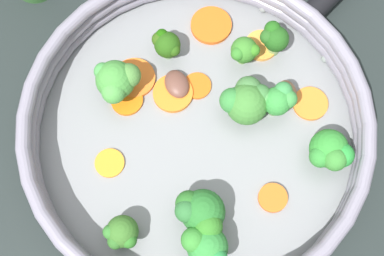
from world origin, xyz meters
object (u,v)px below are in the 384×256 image
object	(u,v)px
mushroom_piece_1	(173,84)
carrot_slice_0	(130,78)
carrot_slice_2	(123,100)
broccoli_floret_4	(242,100)
broccoli_floret_8	(240,51)
broccoli_floret_0	(270,38)
broccoli_floret_3	(163,44)
carrot_slice_8	(106,163)
broccoli_floret_5	(326,152)
carrot_slice_7	(207,25)
broccoli_floret_9	(275,99)
skillet	(192,134)
carrot_slice_4	(169,93)
carrot_slice_1	(258,45)
broccoli_floret_7	(196,213)
broccoli_floret_2	(112,81)
broccoli_floret_6	(117,233)
carrot_slice_6	(196,86)
broccoli_floret_1	(201,248)
mushroom_piece_0	(283,93)
carrot_slice_3	(306,103)
carrot_slice_5	(269,198)

from	to	relation	value
mushroom_piece_1	carrot_slice_0	bearing A→B (deg)	170.35
carrot_slice_2	broccoli_floret_4	world-z (taller)	broccoli_floret_4
broccoli_floret_8	broccoli_floret_0	bearing A→B (deg)	24.25
broccoli_floret_3	carrot_slice_8	bearing A→B (deg)	-113.34
carrot_slice_0	broccoli_floret_5	size ratio (longest dim) A/B	1.03
carrot_slice_0	carrot_slice_7	world-z (taller)	carrot_slice_7
broccoli_floret_4	broccoli_floret_9	size ratio (longest dim) A/B	1.21
skillet	carrot_slice_2	distance (m)	0.08
carrot_slice_4	broccoli_floret_9	bearing A→B (deg)	-7.72
mushroom_piece_1	carrot_slice_1	bearing A→B (deg)	28.74
broccoli_floret_7	broccoli_floret_3	bearing A→B (deg)	102.36
broccoli_floret_9	mushroom_piece_1	bearing A→B (deg)	167.12
skillet	broccoli_floret_2	bearing A→B (deg)	152.02
carrot_slice_0	broccoli_floret_6	bearing A→B (deg)	-90.00
carrot_slice_1	broccoli_floret_2	distance (m)	0.17
carrot_slice_6	broccoli_floret_1	size ratio (longest dim) A/B	0.66
broccoli_floret_4	mushroom_piece_0	xyz separation A→B (m)	(0.05, 0.02, -0.02)
broccoli_floret_0	broccoli_floret_2	size ratio (longest dim) A/B	0.84
carrot_slice_8	broccoli_floret_1	world-z (taller)	broccoli_floret_1
carrot_slice_7	broccoli_floret_5	size ratio (longest dim) A/B	1.03
carrot_slice_0	carrot_slice_3	world-z (taller)	same
broccoli_floret_4	broccoli_floret_1	bearing A→B (deg)	-104.72
mushroom_piece_1	broccoli_floret_2	bearing A→B (deg)	-172.55
carrot_slice_1	carrot_slice_5	distance (m)	0.17
carrot_slice_8	carrot_slice_1	bearing A→B (deg)	41.05
carrot_slice_3	broccoli_floret_6	world-z (taller)	broccoli_floret_6
mushroom_piece_0	broccoli_floret_9	bearing A→B (deg)	-125.95
carrot_slice_7	broccoli_floret_6	distance (m)	0.25
skillet	broccoli_floret_1	xyz separation A→B (m)	(0.01, -0.12, 0.03)
broccoli_floret_6	broccoli_floret_4	bearing A→B (deg)	48.97
carrot_slice_8	mushroom_piece_0	distance (m)	0.20
carrot_slice_2	carrot_slice_8	size ratio (longest dim) A/B	1.12
broccoli_floret_9	carrot_slice_1	bearing A→B (deg)	100.05
carrot_slice_0	broccoli_floret_2	bearing A→B (deg)	-131.88
carrot_slice_7	broccoli_floret_4	size ratio (longest dim) A/B	0.87
skillet	broccoli_floret_7	xyz separation A→B (m)	(0.01, -0.09, 0.04)
carrot_slice_3	broccoli_floret_1	xyz separation A→B (m)	(-0.11, -0.16, 0.03)
broccoli_floret_2	broccoli_floret_3	size ratio (longest dim) A/B	1.36
carrot_slice_2	mushroom_piece_0	world-z (taller)	mushroom_piece_0
carrot_slice_1	carrot_slice_5	bearing A→B (deg)	-87.10
broccoli_floret_6	broccoli_floret_3	bearing A→B (deg)	80.14
carrot_slice_7	mushroom_piece_1	xyz separation A→B (m)	(-0.04, -0.08, 0.00)
carrot_slice_3	broccoli_floret_9	xyz separation A→B (m)	(-0.04, -0.01, 0.03)
carrot_slice_3	broccoli_floret_6	xyz separation A→B (m)	(-0.19, -0.15, 0.02)
carrot_slice_3	carrot_slice_1	bearing A→B (deg)	127.21
skillet	broccoli_floret_7	size ratio (longest dim) A/B	6.85
broccoli_floret_3	broccoli_floret_8	world-z (taller)	broccoli_floret_8
broccoli_floret_2	carrot_slice_0	bearing A→B (deg)	48.12
broccoli_floret_3	broccoli_floret_7	world-z (taller)	broccoli_floret_7
carrot_slice_6	broccoli_floret_0	bearing A→B (deg)	30.45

